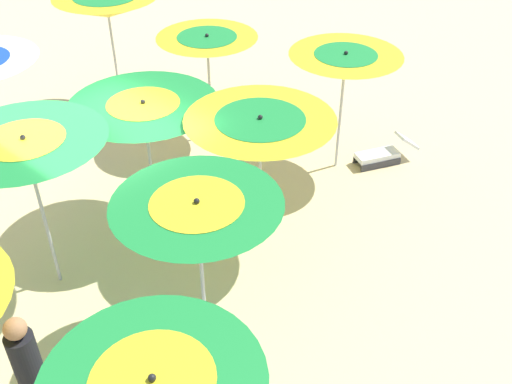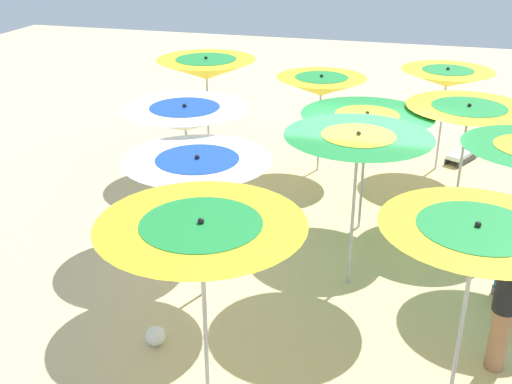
{
  "view_description": "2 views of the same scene",
  "coord_description": "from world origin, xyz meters",
  "px_view_note": "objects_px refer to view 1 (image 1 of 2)",
  "views": [
    {
      "loc": [
        6.49,
        -3.87,
        6.38
      ],
      "look_at": [
        1.5,
        1.68,
        0.92
      ],
      "focal_mm": 42.13,
      "sensor_mm": 36.0,
      "label": 1
    },
    {
      "loc": [
        0.8,
        -9.43,
        5.35
      ],
      "look_at": [
        -1.71,
        -0.45,
        1.13
      ],
      "focal_mm": 43.69,
      "sensor_mm": 36.0,
      "label": 2
    }
  ],
  "objects_px": {
    "beach_umbrella_4": "(207,46)",
    "beach_umbrella_6": "(27,152)",
    "beach_umbrella_5": "(145,115)",
    "beach_umbrella_9": "(260,129)",
    "lounger_0": "(383,153)",
    "beach_umbrella_8": "(345,64)",
    "lounger_1": "(160,370)",
    "beachgoer_0": "(32,377)",
    "beach_umbrella_0": "(107,6)",
    "beach_umbrella_10": "(198,215)"
  },
  "relations": [
    {
      "from": "beach_umbrella_9",
      "to": "lounger_0",
      "type": "distance_m",
      "value": 3.77
    },
    {
      "from": "beach_umbrella_9",
      "to": "lounger_1",
      "type": "height_order",
      "value": "beach_umbrella_9"
    },
    {
      "from": "beach_umbrella_0",
      "to": "beach_umbrella_6",
      "type": "distance_m",
      "value": 5.51
    },
    {
      "from": "beach_umbrella_0",
      "to": "beach_umbrella_10",
      "type": "distance_m",
      "value": 7.01
    },
    {
      "from": "beach_umbrella_8",
      "to": "beach_umbrella_9",
      "type": "xyz_separation_m",
      "value": [
        0.36,
        -2.59,
        -0.03
      ]
    },
    {
      "from": "beach_umbrella_0",
      "to": "lounger_1",
      "type": "height_order",
      "value": "beach_umbrella_0"
    },
    {
      "from": "beach_umbrella_9",
      "to": "lounger_1",
      "type": "bearing_deg",
      "value": -72.58
    },
    {
      "from": "lounger_0",
      "to": "lounger_1",
      "type": "relative_size",
      "value": 0.97
    },
    {
      "from": "beach_umbrella_8",
      "to": "lounger_0",
      "type": "height_order",
      "value": "beach_umbrella_8"
    },
    {
      "from": "beach_umbrella_4",
      "to": "beach_umbrella_8",
      "type": "xyz_separation_m",
      "value": [
        2.57,
        0.8,
        0.15
      ]
    },
    {
      "from": "beach_umbrella_10",
      "to": "beach_umbrella_8",
      "type": "bearing_deg",
      "value": 104.26
    },
    {
      "from": "lounger_0",
      "to": "beach_umbrella_8",
      "type": "bearing_deg",
      "value": -12.9
    },
    {
      "from": "beach_umbrella_8",
      "to": "lounger_0",
      "type": "xyz_separation_m",
      "value": [
        0.6,
        0.68,
        -1.88
      ]
    },
    {
      "from": "beach_umbrella_0",
      "to": "beach_umbrella_8",
      "type": "distance_m",
      "value": 5.15
    },
    {
      "from": "beach_umbrella_5",
      "to": "beach_umbrella_0",
      "type": "bearing_deg",
      "value": 150.36
    },
    {
      "from": "beach_umbrella_4",
      "to": "beach_umbrella_8",
      "type": "distance_m",
      "value": 2.69
    },
    {
      "from": "beach_umbrella_5",
      "to": "lounger_0",
      "type": "height_order",
      "value": "beach_umbrella_5"
    },
    {
      "from": "beach_umbrella_10",
      "to": "beach_umbrella_4",
      "type": "bearing_deg",
      "value": 134.61
    },
    {
      "from": "beach_umbrella_0",
      "to": "beach_umbrella_8",
      "type": "height_order",
      "value": "beach_umbrella_0"
    },
    {
      "from": "beach_umbrella_4",
      "to": "beach_umbrella_6",
      "type": "xyz_separation_m",
      "value": [
        1.31,
        -4.49,
        0.32
      ]
    },
    {
      "from": "beach_umbrella_0",
      "to": "beach_umbrella_4",
      "type": "height_order",
      "value": "beach_umbrella_0"
    },
    {
      "from": "lounger_0",
      "to": "beach_umbrella_4",
      "type": "bearing_deg",
      "value": -36.61
    },
    {
      "from": "beach_umbrella_6",
      "to": "lounger_0",
      "type": "distance_m",
      "value": 6.58
    },
    {
      "from": "beach_umbrella_5",
      "to": "beach_umbrella_9",
      "type": "relative_size",
      "value": 1.0
    },
    {
      "from": "beach_umbrella_9",
      "to": "beach_umbrella_4",
      "type": "bearing_deg",
      "value": 148.47
    },
    {
      "from": "beach_umbrella_4",
      "to": "beach_umbrella_10",
      "type": "xyz_separation_m",
      "value": [
        3.73,
        -3.78,
        0.17
      ]
    },
    {
      "from": "beach_umbrella_5",
      "to": "lounger_1",
      "type": "xyz_separation_m",
      "value": [
        2.59,
        -2.13,
        -1.75
      ]
    },
    {
      "from": "lounger_1",
      "to": "beachgoer_0",
      "type": "xyz_separation_m",
      "value": [
        -0.44,
        -1.32,
        0.79
      ]
    },
    {
      "from": "beach_umbrella_5",
      "to": "beach_umbrella_10",
      "type": "relative_size",
      "value": 0.98
    },
    {
      "from": "beach_umbrella_4",
      "to": "lounger_0",
      "type": "relative_size",
      "value": 1.74
    },
    {
      "from": "beach_umbrella_5",
      "to": "lounger_1",
      "type": "distance_m",
      "value": 3.78
    },
    {
      "from": "beach_umbrella_6",
      "to": "beach_umbrella_8",
      "type": "relative_size",
      "value": 1.08
    },
    {
      "from": "beach_umbrella_4",
      "to": "beachgoer_0",
      "type": "bearing_deg",
      "value": -60.48
    },
    {
      "from": "beachgoer_0",
      "to": "beach_umbrella_8",
      "type": "bearing_deg",
      "value": -172.29
    },
    {
      "from": "beach_umbrella_5",
      "to": "lounger_1",
      "type": "relative_size",
      "value": 1.75
    },
    {
      "from": "beach_umbrella_4",
      "to": "beach_umbrella_6",
      "type": "distance_m",
      "value": 4.69
    },
    {
      "from": "beach_umbrella_0",
      "to": "beach_umbrella_5",
      "type": "distance_m",
      "value": 4.23
    },
    {
      "from": "beach_umbrella_5",
      "to": "beach_umbrella_8",
      "type": "bearing_deg",
      "value": 68.27
    },
    {
      "from": "beach_umbrella_0",
      "to": "lounger_1",
      "type": "distance_m",
      "value": 7.81
    },
    {
      "from": "beach_umbrella_6",
      "to": "beach_umbrella_10",
      "type": "relative_size",
      "value": 1.08
    },
    {
      "from": "beach_umbrella_10",
      "to": "beach_umbrella_6",
      "type": "bearing_deg",
      "value": -163.7
    },
    {
      "from": "beach_umbrella_9",
      "to": "lounger_0",
      "type": "height_order",
      "value": "beach_umbrella_9"
    },
    {
      "from": "lounger_0",
      "to": "beachgoer_0",
      "type": "distance_m",
      "value": 7.51
    },
    {
      "from": "beach_umbrella_8",
      "to": "beach_umbrella_10",
      "type": "xyz_separation_m",
      "value": [
        1.16,
        -4.58,
        0.02
      ]
    },
    {
      "from": "beach_umbrella_4",
      "to": "beach_umbrella_9",
      "type": "height_order",
      "value": "beach_umbrella_9"
    },
    {
      "from": "beach_umbrella_0",
      "to": "beachgoer_0",
      "type": "bearing_deg",
      "value": -43.6
    },
    {
      "from": "lounger_0",
      "to": "beachgoer_0",
      "type": "xyz_separation_m",
      "value": [
        0.22,
        -7.46,
        0.79
      ]
    },
    {
      "from": "beach_umbrella_6",
      "to": "beach_umbrella_9",
      "type": "distance_m",
      "value": 3.15
    },
    {
      "from": "beach_umbrella_5",
      "to": "beachgoer_0",
      "type": "bearing_deg",
      "value": -58.11
    },
    {
      "from": "lounger_1",
      "to": "beachgoer_0",
      "type": "bearing_deg",
      "value": 143.44
    }
  ]
}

